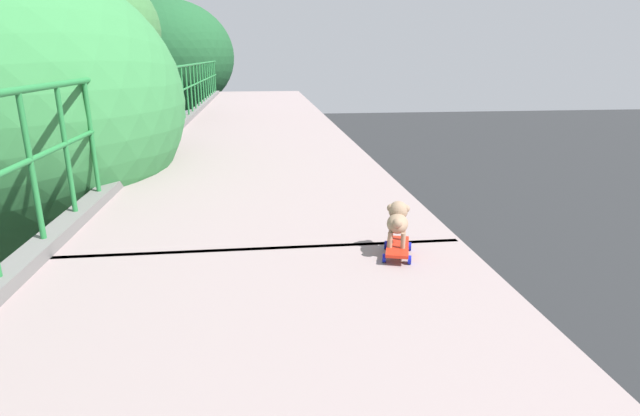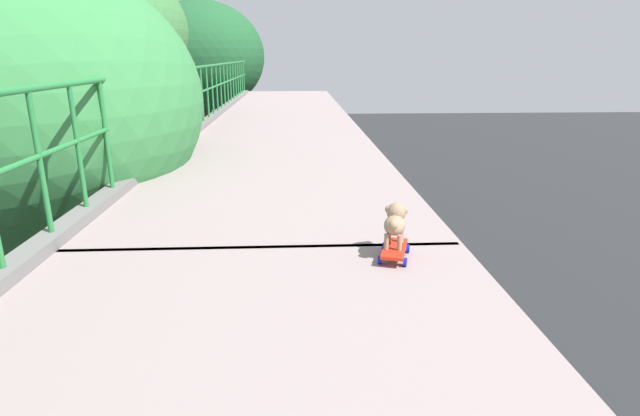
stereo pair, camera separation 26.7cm
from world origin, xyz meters
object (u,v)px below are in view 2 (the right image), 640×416
object	(u,v)px
car_green_fifth	(96,281)
city_bus	(138,145)
car_silver_sixth	(17,248)
small_dog	(395,221)
toy_skateboard	(394,250)

from	to	relation	value
car_green_fifth	city_bus	xyz separation A→B (m)	(-3.67, 16.89, 1.10)
car_green_fifth	car_silver_sixth	xyz separation A→B (m)	(-3.77, 2.86, -0.05)
small_dog	city_bus	bearing A→B (deg)	110.98
car_green_fifth	car_silver_sixth	bearing A→B (deg)	142.79
city_bus	toy_skateboard	world-z (taller)	toy_skateboard
car_green_fifth	toy_skateboard	bearing A→B (deg)	-56.74
car_green_fifth	toy_skateboard	world-z (taller)	toy_skateboard
city_bus	small_dog	size ratio (longest dim) A/B	33.56
city_bus	toy_skateboard	xyz separation A→B (m)	(10.34, -27.05, 3.86)
toy_skateboard	small_dog	distance (m)	0.22
car_silver_sixth	small_dog	size ratio (longest dim) A/B	12.61
car_green_fifth	city_bus	world-z (taller)	city_bus
car_silver_sixth	small_dog	world-z (taller)	small_dog
car_silver_sixth	toy_skateboard	size ratio (longest dim) A/B	9.90
small_dog	toy_skateboard	bearing A→B (deg)	-98.51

